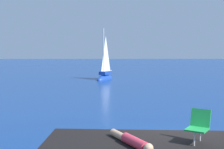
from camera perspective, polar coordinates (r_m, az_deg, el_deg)
ground_plane at (r=10.08m, az=12.18°, el=-13.30°), size 160.00×160.00×0.00m
sailboat_near at (r=30.60m, az=-1.32°, el=-0.40°), size 2.15×3.06×5.55m
person_sunbather at (r=7.45m, az=3.73°, el=-12.16°), size 0.94×1.62×0.25m
beach_chair at (r=7.90m, az=15.73°, el=-8.89°), size 0.73×0.76×0.80m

